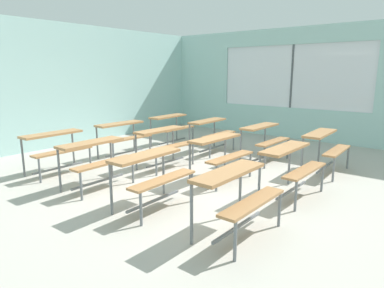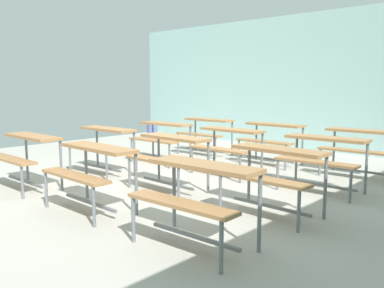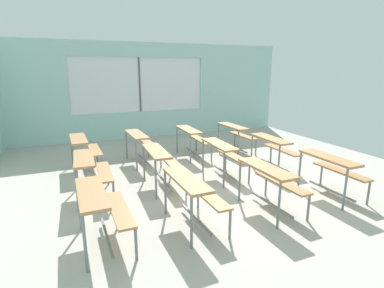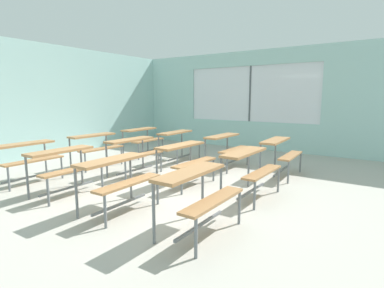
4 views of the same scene
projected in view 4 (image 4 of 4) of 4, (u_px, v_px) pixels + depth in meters
ground at (158, 192)px, 5.19m from camera, size 10.00×9.00×0.05m
wall_back at (19, 101)px, 7.45m from camera, size 10.00×0.12×3.00m
wall_right at (270, 102)px, 8.97m from camera, size 0.12×9.00×3.00m
desk_bench_r0c0 at (198, 187)px, 3.49m from camera, size 1.10×0.59×0.74m
desk_bench_r0c1 at (250, 163)px, 4.78m from camera, size 1.11×0.61×0.74m
desk_bench_r0c2 at (281, 149)px, 6.10m from camera, size 1.12×0.63×0.74m
desk_bench_r1c0 at (118, 172)px, 4.18m from camera, size 1.11×0.61×0.74m
desk_bench_r1c1 at (185, 154)px, 5.46m from camera, size 1.12×0.62×0.74m
desk_bench_r1c2 at (226, 143)px, 6.80m from camera, size 1.11×0.61×0.74m
desk_bench_r2c0 at (65, 161)px, 4.92m from camera, size 1.11×0.61×0.74m
desk_bench_r2c1 at (134, 148)px, 6.19m from camera, size 1.12×0.63×0.74m
desk_bench_r2c2 at (179, 139)px, 7.50m from camera, size 1.12×0.63×0.74m
desk_bench_r3c0 at (27, 153)px, 5.62m from camera, size 1.11×0.61×0.74m
desk_bench_r3c1 at (95, 142)px, 6.91m from camera, size 1.12×0.62×0.74m
desk_bench_r3c2 at (142, 135)px, 8.22m from camera, size 1.12×0.62×0.74m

